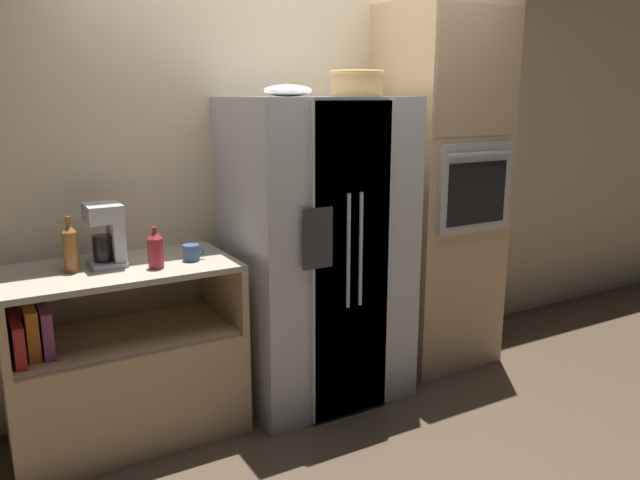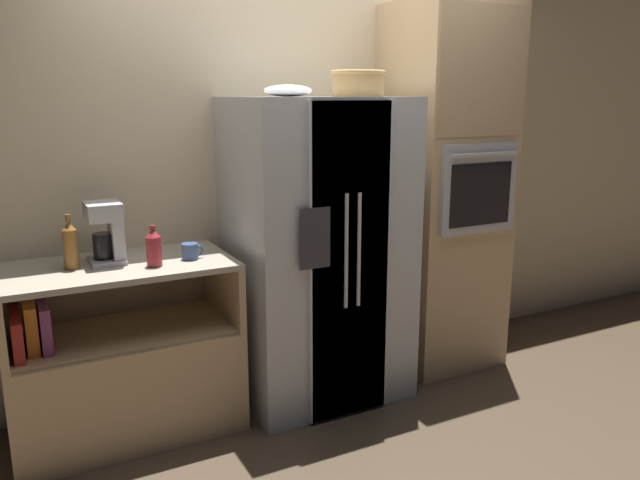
# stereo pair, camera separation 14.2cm
# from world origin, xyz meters

# --- Properties ---
(ground_plane) EXTENTS (20.00, 20.00, 0.00)m
(ground_plane) POSITION_xyz_m (0.00, 0.00, 0.00)
(ground_plane) COLOR #4C3D2D
(wall_back) EXTENTS (12.00, 0.06, 2.80)m
(wall_back) POSITION_xyz_m (0.00, 0.44, 1.40)
(wall_back) COLOR beige
(wall_back) RESTS_ON ground_plane
(counter_left) EXTENTS (1.13, 0.62, 0.91)m
(counter_left) POSITION_xyz_m (-1.04, 0.10, 0.33)
(counter_left) COLOR tan
(counter_left) RESTS_ON ground_plane
(refrigerator) EXTENTS (0.95, 0.77, 1.73)m
(refrigerator) POSITION_xyz_m (0.07, 0.04, 0.86)
(refrigerator) COLOR silver
(refrigerator) RESTS_ON ground_plane
(wall_oven) EXTENTS (0.67, 0.69, 2.28)m
(wall_oven) POSITION_xyz_m (1.00, 0.10, 1.14)
(wall_oven) COLOR tan
(wall_oven) RESTS_ON ground_plane
(wicker_basket) EXTENTS (0.30, 0.30, 0.14)m
(wicker_basket) POSITION_xyz_m (0.27, -0.03, 1.80)
(wicker_basket) COLOR tan
(wicker_basket) RESTS_ON refrigerator
(fruit_bowl) EXTENTS (0.25, 0.25, 0.06)m
(fruit_bowl) POSITION_xyz_m (-0.12, 0.03, 1.76)
(fruit_bowl) COLOR white
(fruit_bowl) RESTS_ON refrigerator
(bottle_tall) EXTENTS (0.07, 0.07, 0.27)m
(bottle_tall) POSITION_xyz_m (-1.24, 0.11, 1.03)
(bottle_tall) COLOR brown
(bottle_tall) RESTS_ON counter_left
(bottle_short) EXTENTS (0.08, 0.08, 0.20)m
(bottle_short) POSITION_xyz_m (-0.87, -0.02, 1.01)
(bottle_short) COLOR maroon
(bottle_short) RESTS_ON counter_left
(mug) EXTENTS (0.12, 0.09, 0.08)m
(mug) POSITION_xyz_m (-0.68, 0.03, 0.95)
(mug) COLOR #384C7A
(mug) RESTS_ON counter_left
(coffee_maker) EXTENTS (0.17, 0.21, 0.31)m
(coffee_maker) POSITION_xyz_m (-1.06, 0.15, 1.08)
(coffee_maker) COLOR #B2B2B7
(coffee_maker) RESTS_ON counter_left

